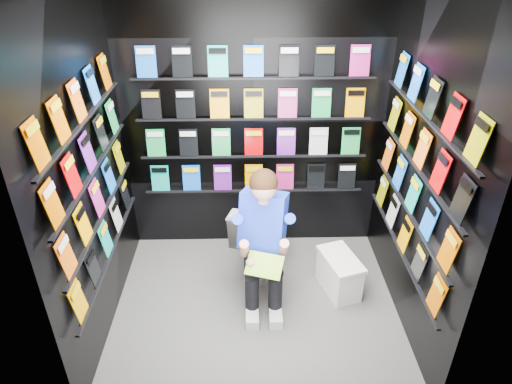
{
  "coord_description": "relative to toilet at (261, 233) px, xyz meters",
  "views": [
    {
      "loc": [
        -0.07,
        -2.89,
        2.85
      ],
      "look_at": [
        0.0,
        0.15,
        1.07
      ],
      "focal_mm": 32.0,
      "sensor_mm": 36.0,
      "label": 1
    }
  ],
  "objects": [
    {
      "name": "floor",
      "position": [
        -0.06,
        -0.59,
        -0.37
      ],
      "size": [
        2.4,
        2.4,
        0.0
      ],
      "primitive_type": "plane",
      "color": "#555553",
      "rests_on": "ground"
    },
    {
      "name": "wall_back",
      "position": [
        -0.06,
        0.41,
        0.93
      ],
      "size": [
        2.4,
        0.04,
        2.6
      ],
      "primitive_type": "cube",
      "color": "black",
      "rests_on": "floor"
    },
    {
      "name": "wall_front",
      "position": [
        -0.06,
        -1.59,
        0.93
      ],
      "size": [
        2.4,
        0.04,
        2.6
      ],
      "primitive_type": "cube",
      "color": "black",
      "rests_on": "floor"
    },
    {
      "name": "wall_left",
      "position": [
        -1.26,
        -0.59,
        0.93
      ],
      "size": [
        0.04,
        2.0,
        2.6
      ],
      "primitive_type": "cube",
      "color": "black",
      "rests_on": "floor"
    },
    {
      "name": "wall_right",
      "position": [
        1.14,
        -0.59,
        0.93
      ],
      "size": [
        0.04,
        2.0,
        2.6
      ],
      "primitive_type": "cube",
      "color": "black",
      "rests_on": "floor"
    },
    {
      "name": "comics_back",
      "position": [
        -0.06,
        0.38,
        0.94
      ],
      "size": [
        2.1,
        0.06,
        1.37
      ],
      "primitive_type": null,
      "color": "orange",
      "rests_on": "wall_back"
    },
    {
      "name": "comics_left",
      "position": [
        -1.23,
        -0.59,
        0.94
      ],
      "size": [
        0.06,
        1.7,
        1.37
      ],
      "primitive_type": null,
      "color": "orange",
      "rests_on": "wall_left"
    },
    {
      "name": "comics_right",
      "position": [
        1.11,
        -0.59,
        0.94
      ],
      "size": [
        0.06,
        1.7,
        1.37
      ],
      "primitive_type": null,
      "color": "orange",
      "rests_on": "wall_right"
    },
    {
      "name": "toilet",
      "position": [
        0.0,
        0.0,
        0.0
      ],
      "size": [
        0.63,
        0.84,
        0.73
      ],
      "primitive_type": "imported",
      "rotation": [
        0.0,
        0.0,
        2.83
      ],
      "color": "white",
      "rests_on": "floor"
    },
    {
      "name": "longbox",
      "position": [
        0.68,
        -0.38,
        -0.2
      ],
      "size": [
        0.36,
        0.49,
        0.33
      ],
      "primitive_type": "cube",
      "rotation": [
        0.0,
        0.0,
        0.3
      ],
      "color": "white",
      "rests_on": "floor"
    },
    {
      "name": "longbox_lid",
      "position": [
        0.68,
        -0.38,
        -0.02
      ],
      "size": [
        0.39,
        0.52,
        0.03
      ],
      "primitive_type": "cube",
      "rotation": [
        0.0,
        0.0,
        0.3
      ],
      "color": "white",
      "rests_on": "longbox"
    },
    {
      "name": "reader",
      "position": [
        0.0,
        -0.38,
        0.39
      ],
      "size": [
        0.7,
        0.85,
        1.35
      ],
      "primitive_type": null,
      "rotation": [
        0.0,
        0.0,
        -0.31
      ],
      "color": "blue",
      "rests_on": "toilet"
    },
    {
      "name": "held_comic",
      "position": [
        0.0,
        -0.73,
        0.21
      ],
      "size": [
        0.32,
        0.24,
        0.12
      ],
      "primitive_type": "cube",
      "rotation": [
        -0.96,
        0.0,
        -0.31
      ],
      "color": "green",
      "rests_on": "reader"
    }
  ]
}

